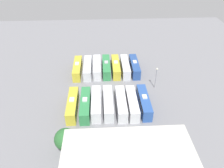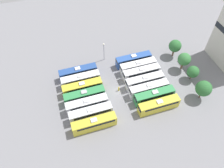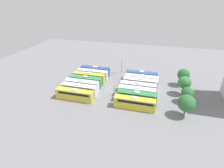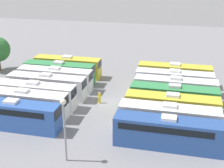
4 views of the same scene
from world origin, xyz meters
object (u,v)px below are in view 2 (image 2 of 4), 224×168
Objects in this scene: bus_9 at (141,73)px; tree_0 at (175,46)px; tree_3 at (204,89)px; bus_5 at (91,113)px; bus_4 at (87,104)px; bus_10 at (145,81)px; bus_1 at (81,79)px; bus_8 at (138,66)px; tree_2 at (193,72)px; worker_person at (119,89)px; bus_6 at (94,123)px; tree_1 at (184,59)px; bus_7 at (134,60)px; bus_11 at (149,89)px; bus_12 at (154,96)px; bus_2 at (83,87)px; bus_13 at (159,105)px; bus_0 at (78,72)px; bus_3 at (85,96)px; light_pole at (104,49)px.

tree_0 is at bearing 111.88° from bus_9.
bus_5 is at bearing -95.91° from tree_3.
bus_10 is at bearing 99.02° from bus_4.
bus_8 is at bearing 89.67° from bus_1.
bus_10 is 2.27× the size of tree_2.
worker_person is 23.09m from tree_2.
bus_6 is 1.84× the size of tree_1.
bus_7 is 12.44m from worker_person.
bus_6 is at bearing -71.01° from bus_11.
bus_4 and bus_12 have the same top height.
worker_person is 0.27× the size of tree_3.
tree_0 is (-15.05, 32.67, 2.34)m from bus_5.
tree_1 is at bearing 88.62° from bus_2.
worker_person is at bearing -112.58° from bus_11.
bus_10 is at bearing -178.53° from bus_13.
tree_1 reaches higher than bus_9.
bus_8 is at bearing -105.47° from tree_1.
bus_1 is 32.62m from tree_1.
bus_4 is 19.20m from bus_12.
bus_5 is 1.00× the size of bus_6.
bus_2 is 1.00× the size of bus_13.
bus_11 and bus_12 have the same top height.
bus_8 is 6.28m from bus_10.
bus_9 is 1.00× the size of bus_12.
tree_3 reaches higher than bus_6.
bus_11 is at bearing -86.60° from tree_2.
bus_1 is (3.13, 0.08, 0.00)m from bus_0.
bus_6 is at bearing 0.26° from bus_1.
worker_person is at bearing 73.49° from bus_2.
bus_2 is 1.00× the size of bus_11.
tree_3 reaches higher than tree_2.
bus_3 is 19.87m from bus_12.
bus_1 is at bearing -80.42° from bus_7.
bus_8 and bus_10 have the same top height.
bus_11 is 2.87m from bus_12.
bus_2 is 15.10m from light_pole.
bus_11 is at bearing 108.99° from bus_6.
bus_7 is at bearing 179.28° from bus_10.
bus_13 is at bearing 41.35° from worker_person.
light_pole is at bearing -125.62° from tree_2.
bus_6 is (12.63, 0.24, 0.00)m from bus_2.
bus_10 is 14.52m from tree_1.
bus_1 is at bearing -123.53° from bus_12.
bus_3 is 32.74m from tree_1.
bus_0 is at bearing 179.18° from bus_2.
bus_3 is at bearing -74.86° from tree_0.
bus_8 is at bearing 47.91° from light_pole.
tree_2 is (4.75, 0.57, -1.00)m from tree_1.
tree_2 is (-0.87, 14.70, 1.44)m from bus_11.
bus_2 is 1.00× the size of bus_6.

